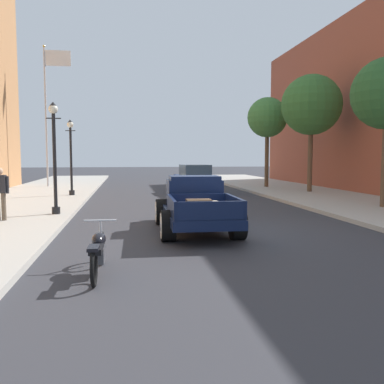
% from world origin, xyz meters
% --- Properties ---
extents(ground_plane, '(140.00, 140.00, 0.00)m').
position_xyz_m(ground_plane, '(0.00, 0.00, 0.00)').
color(ground_plane, '#333338').
extents(hotrod_truck_navy, '(2.26, 4.97, 1.58)m').
position_xyz_m(hotrod_truck_navy, '(-0.65, 0.30, 0.75)').
color(hotrod_truck_navy, '#0F1938').
rests_on(hotrod_truck_navy, ground).
extents(motorcycle_parked, '(0.62, 2.12, 0.93)m').
position_xyz_m(motorcycle_parked, '(-3.13, -4.04, 0.44)').
color(motorcycle_parked, black).
rests_on(motorcycle_parked, ground).
extents(car_background_blue, '(2.08, 4.40, 1.65)m').
position_xyz_m(car_background_blue, '(1.31, 12.45, 0.77)').
color(car_background_blue, '#284293').
rests_on(car_background_blue, ground).
extents(pedestrian_sidewalk_left, '(0.53, 0.22, 1.65)m').
position_xyz_m(pedestrian_sidewalk_left, '(-6.50, 2.01, 1.09)').
color(pedestrian_sidewalk_left, brown).
rests_on(pedestrian_sidewalk_left, sidewalk_left).
extents(street_lamp_near, '(0.50, 0.32, 3.85)m').
position_xyz_m(street_lamp_near, '(-5.05, 3.28, 2.39)').
color(street_lamp_near, black).
rests_on(street_lamp_near, sidewalk_left).
extents(street_lamp_far, '(0.50, 0.32, 3.85)m').
position_xyz_m(street_lamp_far, '(-5.42, 10.43, 2.39)').
color(street_lamp_far, black).
rests_on(street_lamp_far, sidewalk_left).
extents(flagpole, '(1.74, 0.16, 9.16)m').
position_xyz_m(flagpole, '(-7.57, 17.11, 5.77)').
color(flagpole, '#B2B2B7').
rests_on(flagpole, sidewalk_left).
extents(street_tree_second, '(3.35, 3.35, 6.52)m').
position_xyz_m(street_tree_second, '(7.61, 10.59, 4.98)').
color(street_tree_second, brown).
rests_on(street_tree_second, sidewalk_right).
extents(street_tree_third, '(2.57, 2.57, 5.78)m').
position_xyz_m(street_tree_third, '(6.42, 14.51, 4.61)').
color(street_tree_third, brown).
rests_on(street_tree_third, sidewalk_right).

